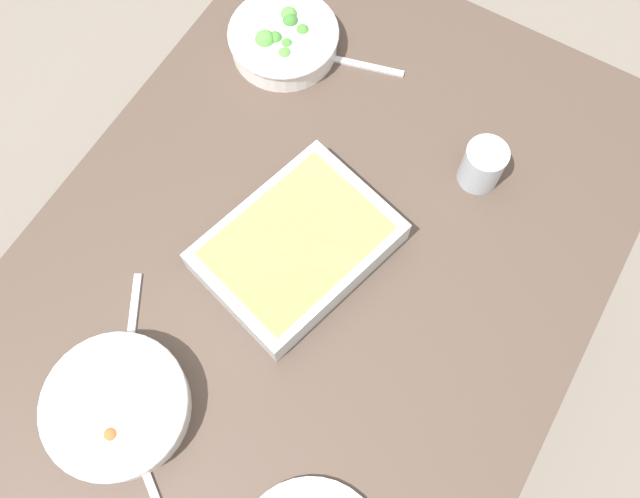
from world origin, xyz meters
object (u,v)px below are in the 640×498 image
(broccoli_bowl, at_px, (284,38))
(drink_cup, at_px, (482,166))
(stew_bowl, at_px, (117,407))
(baking_dish, at_px, (297,246))
(spoon_by_broccoli, at_px, (345,61))
(spoon_by_stew, at_px, (130,341))

(broccoli_bowl, bearing_deg, drink_cup, 82.17)
(stew_bowl, xyz_separation_m, baking_dish, (-0.36, 0.10, 0.00))
(stew_bowl, height_order, spoon_by_broccoli, stew_bowl)
(broccoli_bowl, height_order, drink_cup, drink_cup)
(broccoli_bowl, relative_size, spoon_by_broccoli, 1.19)
(spoon_by_broccoli, bearing_deg, drink_cup, 74.03)
(broccoli_bowl, distance_m, baking_dish, 0.42)
(broccoli_bowl, height_order, baking_dish, broccoli_bowl)
(stew_bowl, distance_m, drink_cup, 0.70)
(baking_dish, xyz_separation_m, spoon_by_stew, (0.26, -0.15, -0.03))
(broccoli_bowl, xyz_separation_m, drink_cup, (0.06, 0.43, 0.01))
(spoon_by_broccoli, bearing_deg, stew_bowl, 2.22)
(drink_cup, bearing_deg, broccoli_bowl, -97.83)
(stew_bowl, relative_size, spoon_by_stew, 1.37)
(drink_cup, height_order, spoon_by_broccoli, drink_cup)
(broccoli_bowl, bearing_deg, stew_bowl, 11.55)
(drink_cup, relative_size, spoon_by_broccoli, 0.49)
(stew_bowl, height_order, drink_cup, drink_cup)
(spoon_by_stew, height_order, spoon_by_broccoli, same)
(stew_bowl, bearing_deg, spoon_by_broccoli, -177.78)
(baking_dish, height_order, spoon_by_broccoli, baking_dish)
(drink_cup, xyz_separation_m, spoon_by_broccoli, (-0.09, -0.32, -0.03))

